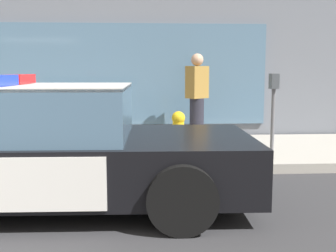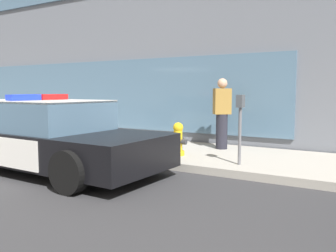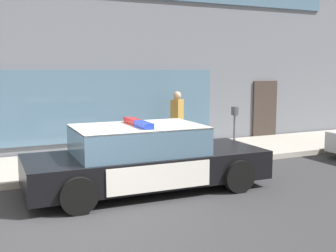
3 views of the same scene
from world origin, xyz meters
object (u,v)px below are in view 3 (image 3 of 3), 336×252
(police_cruiser, at_px, (145,158))
(parking_meter, at_px, (235,121))
(fire_hydrant, at_px, (183,144))
(pedestrian_on_sidewalk, at_px, (177,119))

(police_cruiser, xyz_separation_m, parking_meter, (3.41, 1.73, 0.40))
(police_cruiser, xyz_separation_m, fire_hydrant, (1.92, 1.98, -0.18))
(fire_hydrant, bearing_deg, pedestrian_on_sidewalk, 70.18)
(pedestrian_on_sidewalk, relative_size, parking_meter, 1.28)
(fire_hydrant, bearing_deg, police_cruiser, -134.13)
(pedestrian_on_sidewalk, distance_m, parking_meter, 1.87)
(fire_hydrant, distance_m, parking_meter, 1.62)
(police_cruiser, bearing_deg, pedestrian_on_sidewalk, 55.56)
(police_cruiser, height_order, pedestrian_on_sidewalk, pedestrian_on_sidewalk)
(parking_meter, bearing_deg, fire_hydrant, 170.27)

